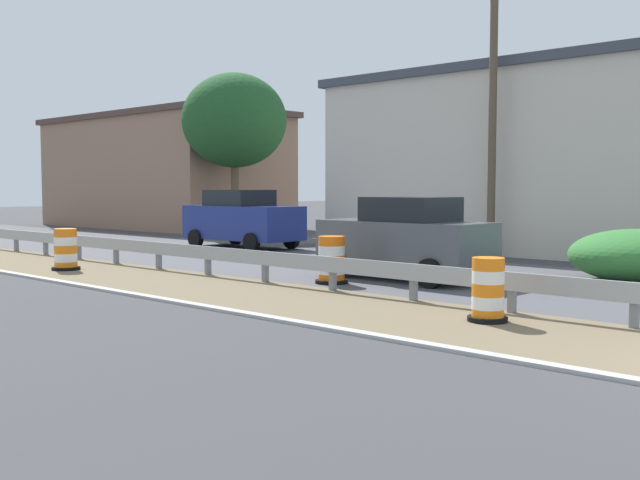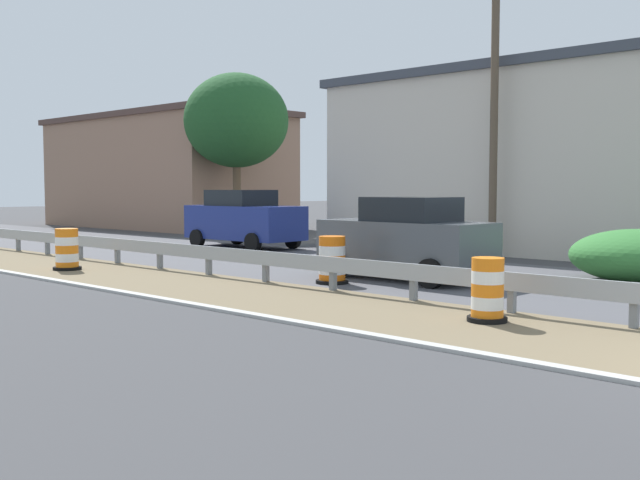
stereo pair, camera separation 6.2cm
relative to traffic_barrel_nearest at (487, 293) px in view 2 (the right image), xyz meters
name	(u,v)px [view 2 (the right image)]	position (x,y,z in m)	size (l,w,h in m)	color
guardrail_median	(633,295)	(0.96, -1.93, 0.05)	(0.18, 59.83, 0.71)	#999EA3
traffic_barrel_nearest	(487,293)	(0.00, 0.00, 0.00)	(0.64, 0.64, 1.03)	orange
traffic_barrel_close	(332,262)	(1.85, 5.02, 0.02)	(0.74, 0.74, 1.06)	orange
traffic_barrel_mid	(67,251)	(-0.82, 11.93, 0.02)	(0.72, 0.72, 1.08)	orange
car_trailing_near_lane	(244,219)	(7.05, 13.95, 0.57)	(2.16, 4.50, 2.06)	navy
car_trailing_far_lane	(406,238)	(3.56, 4.24, 0.50)	(2.00, 4.15, 1.93)	#4C5156
roadside_shop_near	(522,161)	(13.93, 6.83, 2.62)	(7.74, 12.50, 6.13)	beige
roadside_shop_far	(165,172)	(13.73, 28.08, 2.55)	(7.23, 14.46, 6.01)	#93705B
utility_pole_near	(494,110)	(9.70, 5.53, 4.01)	(0.24, 1.80, 8.63)	brown
bush_roadside	(639,256)	(6.69, 0.06, 0.14)	(3.04, 3.04, 1.21)	#337533
tree_roadside	(236,121)	(11.61, 19.63, 4.66)	(4.68, 4.68, 7.25)	brown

